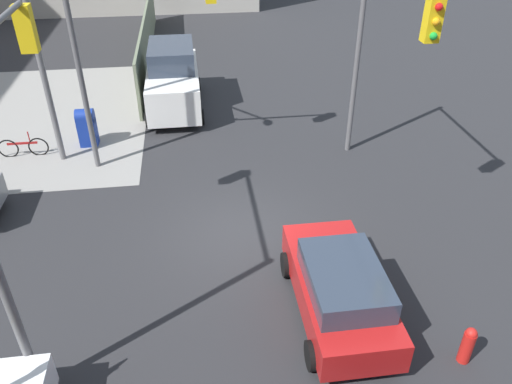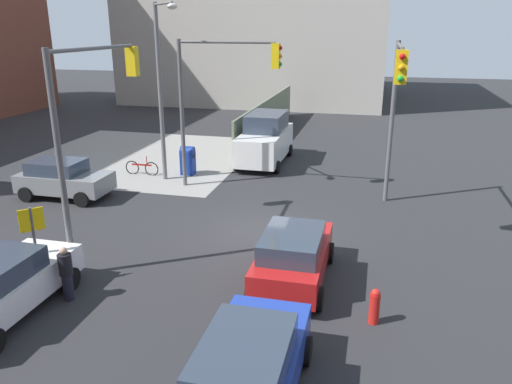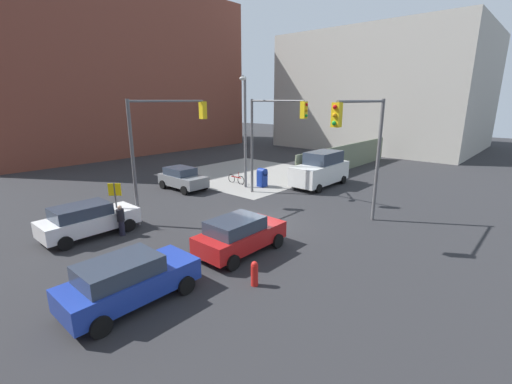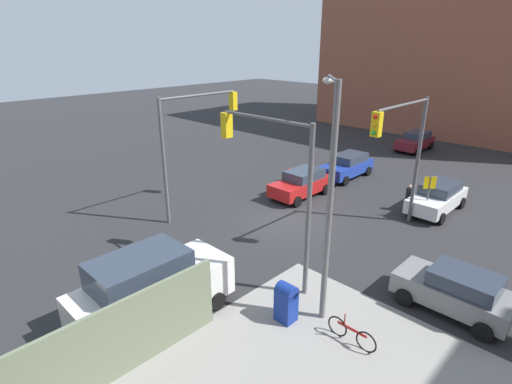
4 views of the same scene
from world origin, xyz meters
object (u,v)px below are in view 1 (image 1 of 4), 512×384
object	(u,v)px
traffic_signal_se_corner	(382,39)
mailbox_blue	(87,126)
bicycle_leaning_on_fence	(23,147)
traffic_signal_ne_corner	(130,32)
fire_hydrant	(468,344)
street_lamp_corner	(38,27)
traffic_signal_nw_corner	(5,139)
sedan_red	(339,288)
van_white_delivery	(173,78)

from	to	relation	value
traffic_signal_se_corner	mailbox_blue	bearing A→B (deg)	69.05
traffic_signal_se_corner	bicycle_leaning_on_fence	distance (m)	12.81
traffic_signal_ne_corner	fire_hydrant	xyz separation A→B (m)	(-9.50, -6.99, -4.09)
traffic_signal_se_corner	bicycle_leaning_on_fence	bearing A→B (deg)	75.44
traffic_signal_ne_corner	street_lamp_corner	world-z (taller)	street_lamp_corner
traffic_signal_nw_corner	sedan_red	size ratio (longest dim) A/B	1.56
traffic_signal_nw_corner	bicycle_leaning_on_fence	bearing A→B (deg)	18.23
sedan_red	fire_hydrant	bearing A→B (deg)	-125.13
traffic_signal_ne_corner	bicycle_leaning_on_fence	bearing A→B (deg)	75.97
traffic_signal_se_corner	fire_hydrant	size ratio (longest dim) A/B	6.91
mailbox_blue	sedan_red	size ratio (longest dim) A/B	0.34
mailbox_blue	bicycle_leaning_on_fence	xyz separation A→B (m)	(-0.60, 2.20, -0.42)
traffic_signal_ne_corner	van_white_delivery	xyz separation A→B (m)	(4.87, -0.99, -3.29)
fire_hydrant	bicycle_leaning_on_fence	world-z (taller)	bicycle_leaning_on_fence
fire_hydrant	van_white_delivery	xyz separation A→B (m)	(14.37, 6.00, 0.79)
street_lamp_corner	van_white_delivery	bearing A→B (deg)	-40.18
bicycle_leaning_on_fence	street_lamp_corner	bearing A→B (deg)	-112.58
traffic_signal_ne_corner	van_white_delivery	world-z (taller)	traffic_signal_ne_corner
traffic_signal_nw_corner	traffic_signal_ne_corner	bearing A→B (deg)	-13.54
sedan_red	traffic_signal_nw_corner	bearing A→B (deg)	82.94
bicycle_leaning_on_fence	sedan_red	bearing A→B (deg)	-134.64
traffic_signal_nw_corner	fire_hydrant	xyz separation A→B (m)	(-2.41, -8.70, -4.12)
traffic_signal_nw_corner	street_lamp_corner	xyz separation A→B (m)	(7.51, 1.06, 0.10)
mailbox_blue	bicycle_leaning_on_fence	world-z (taller)	mailbox_blue
traffic_signal_nw_corner	fire_hydrant	bearing A→B (deg)	-105.50
traffic_signal_se_corner	bicycle_leaning_on_fence	world-z (taller)	traffic_signal_se_corner
traffic_signal_ne_corner	street_lamp_corner	size ratio (longest dim) A/B	0.81
traffic_signal_ne_corner	mailbox_blue	xyz separation A→B (m)	(1.70, 2.21, -3.81)
traffic_signal_se_corner	van_white_delivery	xyz separation A→B (m)	(6.81, 6.30, -3.33)
traffic_signal_nw_corner	bicycle_leaning_on_fence	xyz separation A→B (m)	(8.19, 2.70, -4.26)
traffic_signal_ne_corner	mailbox_blue	bearing A→B (deg)	52.39
street_lamp_corner	fire_hydrant	bearing A→B (deg)	-135.46
traffic_signal_nw_corner	van_white_delivery	xyz separation A→B (m)	(11.96, -2.70, -3.32)
street_lamp_corner	bicycle_leaning_on_fence	bearing A→B (deg)	67.42
bicycle_leaning_on_fence	traffic_signal_se_corner	bearing A→B (deg)	-104.56
street_lamp_corner	mailbox_blue	world-z (taller)	street_lamp_corner
fire_hydrant	bicycle_leaning_on_fence	bearing A→B (deg)	47.07
traffic_signal_nw_corner	sedan_red	distance (m)	7.46
bicycle_leaning_on_fence	fire_hydrant	bearing A→B (deg)	-132.93
street_lamp_corner	mailbox_blue	xyz separation A→B (m)	(1.28, -0.56, -3.94)
fire_hydrant	traffic_signal_nw_corner	bearing A→B (deg)	74.50
traffic_signal_ne_corner	traffic_signal_nw_corner	bearing A→B (deg)	166.46
street_lamp_corner	van_white_delivery	distance (m)	6.76
traffic_signal_nw_corner	traffic_signal_ne_corner	world-z (taller)	same
van_white_delivery	street_lamp_corner	bearing A→B (deg)	139.82
street_lamp_corner	bicycle_leaning_on_fence	xyz separation A→B (m)	(0.68, 1.64, -4.35)
traffic_signal_se_corner	street_lamp_corner	xyz separation A→B (m)	(2.36, 10.06, 0.09)
mailbox_blue	van_white_delivery	distance (m)	4.54
street_lamp_corner	sedan_red	size ratio (longest dim) A/B	1.92
traffic_signal_nw_corner	van_white_delivery	distance (m)	12.70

